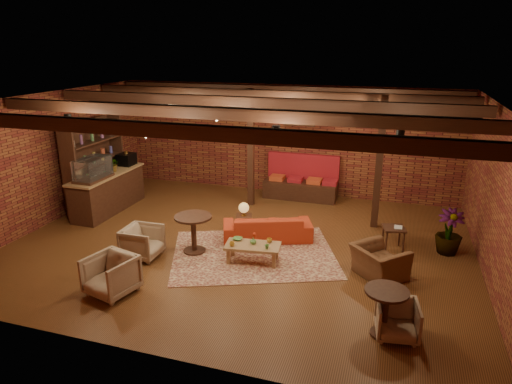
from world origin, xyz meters
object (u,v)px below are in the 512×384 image
(round_table_right, at_px, (386,305))
(armchair_far, at_px, (397,318))
(sofa, at_px, (267,227))
(side_table_book, at_px, (394,229))
(round_table_left, at_px, (193,228))
(plant_tall, at_px, (456,188))
(armchair_right, at_px, (379,257))
(armchair_a, at_px, (142,241))
(coffee_table, at_px, (252,246))
(armchair_b, at_px, (111,273))
(side_table_lamp, at_px, (244,210))

(round_table_right, relative_size, armchair_far, 1.22)
(sofa, height_order, side_table_book, sofa)
(round_table_left, distance_m, plant_tall, 5.54)
(armchair_right, height_order, armchair_far, armchair_right)
(sofa, height_order, plant_tall, plant_tall)
(round_table_left, relative_size, side_table_book, 1.50)
(armchair_a, bearing_deg, coffee_table, -79.27)
(round_table_left, bearing_deg, armchair_far, -23.04)
(round_table_left, xyz_separation_m, round_table_right, (4.06, -1.82, -0.04))
(armchair_far, distance_m, plant_tall, 3.71)
(coffee_table, bearing_deg, armchair_far, -30.90)
(sofa, height_order, armchair_right, armchair_right)
(armchair_right, bearing_deg, armchair_b, 69.98)
(armchair_far, bearing_deg, armchair_right, 93.28)
(coffee_table, bearing_deg, round_table_left, 176.98)
(side_table_book, bearing_deg, armchair_a, -158.20)
(round_table_left, bearing_deg, sofa, 40.43)
(armchair_b, xyz_separation_m, armchair_right, (4.55, 2.11, 0.01))
(armchair_far, relative_size, plant_tall, 0.22)
(armchair_b, bearing_deg, armchair_right, 39.11)
(coffee_table, relative_size, armchair_right, 1.26)
(armchair_b, relative_size, armchair_far, 1.25)
(armchair_b, bearing_deg, round_table_left, 85.64)
(armchair_a, bearing_deg, armchair_far, -104.93)
(side_table_lamp, height_order, armchair_b, armchair_b)
(armchair_a, height_order, side_table_book, armchair_a)
(sofa, xyz_separation_m, side_table_lamp, (-0.62, 0.14, 0.30))
(sofa, bearing_deg, round_table_left, 18.97)
(armchair_far, bearing_deg, coffee_table, 141.12)
(round_table_left, bearing_deg, side_table_lamp, 61.02)
(armchair_a, relative_size, armchair_far, 1.16)
(armchair_right, xyz_separation_m, plant_tall, (1.35, 1.50, 1.07))
(armchair_far, bearing_deg, armchair_b, 174.62)
(round_table_left, relative_size, armchair_b, 1.04)
(coffee_table, distance_m, round_table_right, 3.23)
(side_table_lamp, xyz_separation_m, round_table_left, (-0.70, -1.27, -0.03))
(side_table_lamp, bearing_deg, coffee_table, -64.34)
(side_table_lamp, xyz_separation_m, armchair_right, (3.17, -1.19, -0.18))
(coffee_table, height_order, armchair_a, armchair_a)
(armchair_b, height_order, armchair_right, armchair_right)
(round_table_right, bearing_deg, armchair_b, -177.50)
(round_table_left, relative_size, armchair_a, 1.11)
(coffee_table, height_order, armchair_b, armchair_b)
(plant_tall, bearing_deg, coffee_table, -156.90)
(armchair_a, relative_size, armchair_right, 0.79)
(sofa, height_order, side_table_lamp, side_table_lamp)
(armchair_a, distance_m, armchair_b, 1.49)
(coffee_table, xyz_separation_m, armchair_a, (-2.27, -0.49, 0.03))
(sofa, relative_size, armchair_b, 2.51)
(armchair_a, bearing_deg, side_table_book, -69.57)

